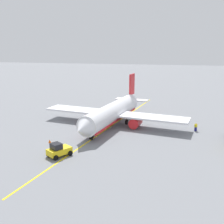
# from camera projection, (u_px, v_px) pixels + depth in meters

# --- Properties ---
(ground_plane) EXTENTS (400.00, 400.00, 0.00)m
(ground_plane) POSITION_uv_depth(u_px,v_px,m) (112.00, 126.00, 57.85)
(ground_plane) COLOR slate
(airplane) EXTENTS (30.58, 32.22, 9.87)m
(airplane) POSITION_uv_depth(u_px,v_px,m) (113.00, 113.00, 57.62)
(airplane) COLOR white
(airplane) RESTS_ON ground
(pushback_tug) EXTENTS (4.11, 3.77, 2.20)m
(pushback_tug) POSITION_uv_depth(u_px,v_px,m) (59.00, 150.00, 41.50)
(pushback_tug) COLOR yellow
(pushback_tug) RESTS_ON ground
(refueling_worker) EXTENTS (0.63, 0.59, 1.71)m
(refueling_worker) POSITION_uv_depth(u_px,v_px,m) (196.00, 127.00, 53.88)
(refueling_worker) COLOR navy
(refueling_worker) RESTS_ON ground
(safety_cone_nose) EXTENTS (0.50, 0.50, 0.56)m
(safety_cone_nose) POSITION_uv_depth(u_px,v_px,m) (50.00, 141.00, 47.49)
(safety_cone_nose) COLOR #F2590F
(safety_cone_nose) RESTS_ON ground
(taxi_line_marking) EXTENTS (61.94, 10.15, 0.01)m
(taxi_line_marking) POSITION_uv_depth(u_px,v_px,m) (112.00, 126.00, 57.85)
(taxi_line_marking) COLOR yellow
(taxi_line_marking) RESTS_ON ground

